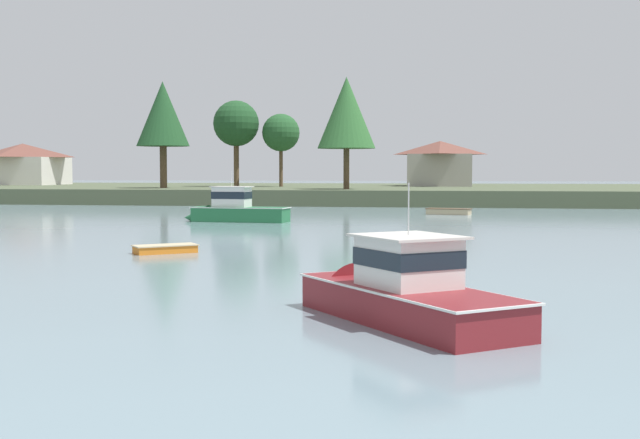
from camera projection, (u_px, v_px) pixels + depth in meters
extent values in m
cube|color=#4C563D|center=(327.00, 192.00, 102.15)|extent=(240.12, 44.67, 1.61)
cube|color=tan|center=(449.00, 213.00, 65.94)|extent=(3.64, 2.16, 0.65)
cube|color=brown|center=(449.00, 209.00, 65.92)|extent=(3.80, 2.29, 0.05)
cube|color=tan|center=(449.00, 209.00, 65.92)|extent=(0.37, 1.20, 0.03)
cube|color=orange|center=(165.00, 251.00, 35.08)|extent=(2.69, 2.41, 0.47)
cube|color=#C6B289|center=(165.00, 245.00, 35.07)|extent=(2.82, 2.54, 0.05)
cube|color=tan|center=(165.00, 246.00, 35.07)|extent=(0.63, 0.78, 0.03)
cube|color=#236B3D|center=(241.00, 218.00, 56.56)|extent=(6.77, 2.66, 1.57)
cone|color=#236B3D|center=(196.00, 218.00, 57.40)|extent=(2.02, 1.99, 1.82)
cube|color=silver|center=(241.00, 207.00, 56.52)|extent=(6.90, 2.76, 0.05)
cube|color=silver|center=(232.00, 197.00, 56.64)|extent=(2.52, 1.84, 1.37)
cube|color=#19232D|center=(232.00, 195.00, 56.63)|extent=(2.57, 1.88, 0.49)
cube|color=beige|center=(232.00, 187.00, 56.60)|extent=(2.83, 2.13, 0.06)
cylinder|color=silver|center=(232.00, 179.00, 56.56)|extent=(0.03, 0.03, 1.07)
cube|color=maroon|center=(407.00, 314.00, 19.04)|extent=(5.67, 6.51, 1.32)
cone|color=maroon|center=(339.00, 296.00, 21.91)|extent=(2.66, 2.64, 1.96)
cube|color=silver|center=(407.00, 288.00, 19.00)|extent=(5.82, 6.67, 0.05)
cube|color=silver|center=(408.00, 262.00, 18.94)|extent=(2.61, 2.66, 1.14)
cube|color=#19232D|center=(408.00, 257.00, 18.93)|extent=(2.66, 2.71, 0.41)
cube|color=beige|center=(408.00, 236.00, 18.90)|extent=(2.98, 3.02, 0.06)
cylinder|color=silver|center=(409.00, 209.00, 18.87)|extent=(0.03, 0.03, 1.21)
cylinder|color=brown|center=(163.00, 153.00, 90.23)|extent=(0.78, 0.78, 7.62)
cone|color=#1E4723|center=(163.00, 114.00, 89.97)|extent=(5.81, 5.81, 7.10)
cylinder|color=brown|center=(236.00, 160.00, 98.82)|extent=(0.64, 0.64, 6.37)
sphere|color=#1E4723|center=(236.00, 123.00, 98.56)|extent=(5.51, 5.51, 5.51)
cylinder|color=brown|center=(281.00, 164.00, 98.35)|extent=(0.44, 0.44, 5.46)
sphere|color=#235128|center=(281.00, 133.00, 98.13)|extent=(4.52, 4.52, 4.52)
cylinder|color=brown|center=(346.00, 155.00, 84.62)|extent=(0.61, 0.61, 7.01)
cone|color=#2D602D|center=(346.00, 113.00, 84.36)|extent=(6.02, 6.02, 7.36)
cube|color=#9E998E|center=(440.00, 170.00, 102.81)|extent=(7.74, 9.78, 3.94)
pyramid|color=brown|center=(440.00, 148.00, 102.65)|extent=(8.36, 10.56, 1.69)
cube|color=silver|center=(23.00, 171.00, 111.68)|extent=(10.05, 8.82, 3.72)
pyramid|color=brown|center=(23.00, 150.00, 111.52)|extent=(10.86, 9.53, 1.88)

